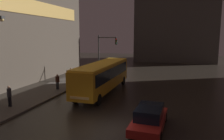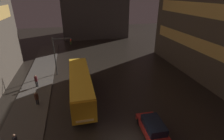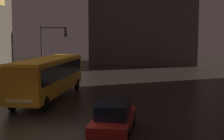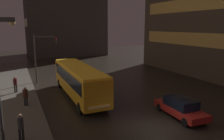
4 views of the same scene
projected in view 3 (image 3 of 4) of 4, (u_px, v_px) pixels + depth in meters
The scene contains 6 objects.
ground_plane at pixel (55, 136), 15.09m from camera, with size 120.00×120.00×0.00m, color black.
building_far_backdrop at pixel (143, 4), 56.58m from camera, with size 18.07×12.00×21.60m.
bus_near at pixel (50, 74), 24.14m from camera, with size 2.53×11.48×3.14m.
car_taxi at pixel (114, 117), 15.72m from camera, with size 2.03×4.65×1.50m.
pedestrian_near at pixel (3, 76), 28.68m from camera, with size 0.48×0.48×1.72m.
traffic_light_main at pixel (50, 44), 31.67m from camera, with size 2.83×0.35×6.02m.
Camera 3 is at (4.46, -14.24, 4.77)m, focal length 50.00 mm.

